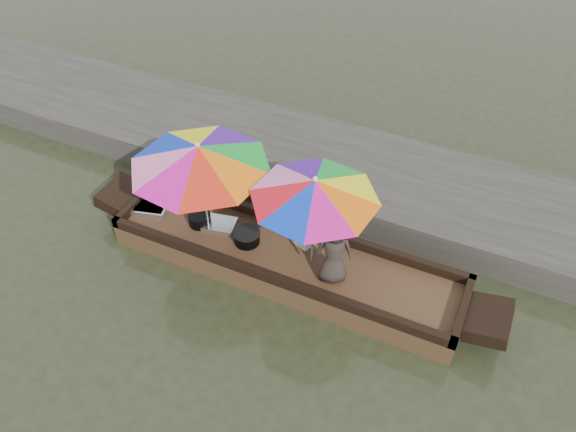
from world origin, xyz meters
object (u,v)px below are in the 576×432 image
at_px(umbrella_stern, 313,223).
at_px(vendor, 334,252).
at_px(umbrella_bow, 203,188).
at_px(charcoal_grill, 247,237).
at_px(tray_crayfish, 151,208).
at_px(boat_hull, 285,262).
at_px(tray_scallop, 218,224).
at_px(cooking_pot, 200,219).
at_px(supply_bag, 304,236).

bearing_deg(umbrella_stern, vendor, -21.53).
bearing_deg(vendor, umbrella_bow, -29.30).
distance_m(charcoal_grill, umbrella_bow, 0.96).
relative_size(tray_crayfish, umbrella_bow, 0.26).
bearing_deg(vendor, tray_crayfish, -27.08).
bearing_deg(vendor, boat_hull, -35.70).
bearing_deg(umbrella_stern, tray_scallop, 176.40).
bearing_deg(tray_scallop, charcoal_grill, -12.02).
distance_m(vendor, umbrella_stern, 0.47).
bearing_deg(cooking_pot, boat_hull, -0.88).
distance_m(supply_bag, vendor, 0.86).
bearing_deg(cooking_pot, tray_crayfish, -175.24).
height_order(cooking_pot, vendor, vendor).
xyz_separation_m(umbrella_bow, umbrella_stern, (1.69, 0.00, 0.00)).
relative_size(supply_bag, umbrella_bow, 0.14).
bearing_deg(tray_scallop, umbrella_stern, -3.60).
relative_size(vendor, umbrella_bow, 0.52).
bearing_deg(umbrella_stern, supply_bag, 130.02).
bearing_deg(vendor, charcoal_grill, -30.42).
distance_m(cooking_pot, vendor, 2.25).
xyz_separation_m(vendor, umbrella_bow, (-2.05, 0.14, 0.26)).
relative_size(tray_scallop, umbrella_bow, 0.26).
bearing_deg(charcoal_grill, cooking_pot, 177.15).
bearing_deg(boat_hull, tray_scallop, 175.11).
bearing_deg(supply_bag, tray_crayfish, -171.68).
bearing_deg(tray_crayfish, boat_hull, 1.22).
height_order(boat_hull, supply_bag, supply_bag).
distance_m(boat_hull, tray_crayfish, 2.29).
bearing_deg(tray_scallop, boat_hull, -4.89).
bearing_deg(charcoal_grill, umbrella_stern, 1.07).
bearing_deg(charcoal_grill, vendor, -5.09).
bearing_deg(tray_scallop, umbrella_bow, -138.39).
distance_m(cooking_pot, umbrella_stern, 1.97).
bearing_deg(umbrella_stern, boat_hull, 180.00).
distance_m(tray_crayfish, vendor, 3.09).
height_order(tray_scallop, umbrella_stern, umbrella_stern).
relative_size(cooking_pot, umbrella_bow, 0.17).
bearing_deg(umbrella_bow, charcoal_grill, -1.63).
height_order(tray_scallop, charcoal_grill, charcoal_grill).
distance_m(tray_scallop, charcoal_grill, 0.57).
height_order(boat_hull, vendor, vendor).
relative_size(boat_hull, tray_crayfish, 9.91).
bearing_deg(umbrella_stern, charcoal_grill, -178.93).
relative_size(charcoal_grill, supply_bag, 1.35).
distance_m(tray_scallop, umbrella_bow, 0.76).
xyz_separation_m(boat_hull, tray_crayfish, (-2.28, -0.05, 0.22)).
height_order(supply_bag, vendor, vendor).
distance_m(tray_crayfish, charcoal_grill, 1.67).
relative_size(cooking_pot, tray_crayfish, 0.65).
xyz_separation_m(tray_crayfish, vendor, (3.05, -0.09, 0.47)).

